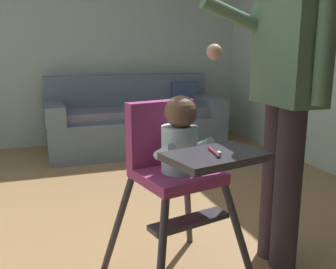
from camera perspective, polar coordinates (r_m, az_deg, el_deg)
name	(u,v)px	position (r m, az deg, el deg)	size (l,w,h in m)	color
ground	(128,246)	(2.46, -6.04, -16.47)	(5.82, 6.82, 0.10)	#A37B4F
wall_far	(75,33)	(4.76, -14.02, 14.83)	(5.02, 0.06, 2.71)	#AEC3BC
couch	(135,121)	(4.42, -5.12, 2.01)	(1.99, 0.86, 0.86)	slate
high_chair	(177,157)	(1.78, 1.42, -3.42)	(0.72, 0.81, 0.95)	#37343B
adult_standing	(286,96)	(1.99, 17.53, 5.62)	(0.51, 0.50, 1.62)	#342932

